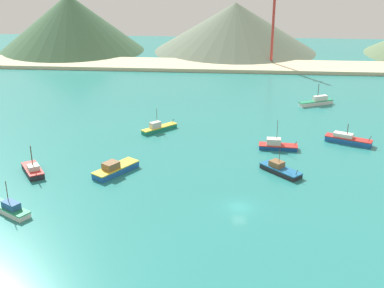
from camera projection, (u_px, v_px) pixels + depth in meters
name	position (u px, v px, depth m)	size (l,w,h in m)	color
ground	(239.00, 145.00, 116.04)	(260.00, 280.00, 0.50)	teal
fishing_boat_0	(277.00, 145.00, 112.76)	(8.63, 3.21, 6.78)	#14478C
fishing_boat_1	(33.00, 170.00, 100.57)	(6.63, 7.88, 6.12)	#232328
fishing_boat_2	(280.00, 169.00, 101.11)	(8.29, 8.43, 5.14)	#232328
fishing_boat_3	(317.00, 102.00, 143.28)	(10.13, 6.15, 6.08)	silver
fishing_boat_5	(158.00, 128.00, 123.59)	(8.18, 8.20, 5.76)	#198466
fishing_boat_6	(8.00, 208.00, 86.31)	(9.54, 7.16, 5.91)	silver
fishing_boat_7	(347.00, 139.00, 116.04)	(10.53, 6.52, 4.57)	#1E5BA8
fishing_boat_8	(115.00, 169.00, 100.90)	(8.29, 10.25, 2.69)	#1E5BA8
beach_strip	(238.00, 66.00, 186.37)	(247.00, 17.94, 1.20)	beige
hill_west	(70.00, 23.00, 210.35)	(60.17, 60.17, 23.21)	#3D6042
hill_central	(235.00, 27.00, 211.41)	(67.43, 67.43, 19.80)	#60705B
radio_tower	(273.00, 25.00, 183.79)	(2.92, 2.33, 29.16)	#B7332D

